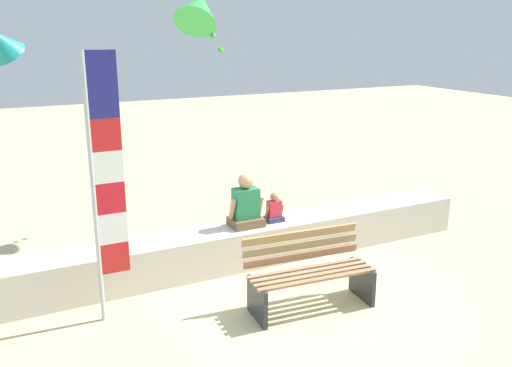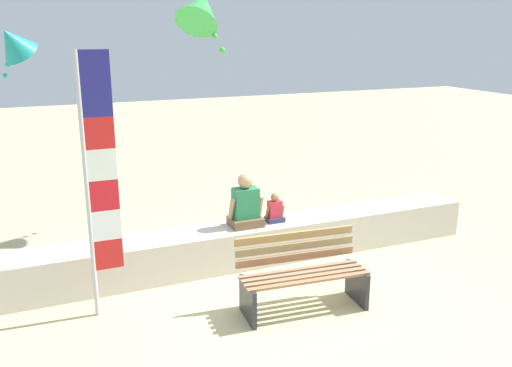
% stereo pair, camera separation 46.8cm
% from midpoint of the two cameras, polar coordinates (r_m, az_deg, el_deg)
% --- Properties ---
extents(ground_plane, '(40.00, 40.00, 0.00)m').
position_cam_midpoint_polar(ground_plane, '(7.01, 2.28, -11.80)').
color(ground_plane, '#CCC08B').
extents(seawall_ledge, '(6.95, 0.64, 0.56)m').
position_cam_midpoint_polar(seawall_ledge, '(7.93, -2.13, -6.20)').
color(seawall_ledge, beige).
rests_on(seawall_ledge, ground).
extents(park_bench, '(1.56, 0.73, 0.88)m').
position_cam_midpoint_polar(park_bench, '(6.67, 3.47, -9.37)').
color(park_bench, '#A4714F').
rests_on(park_bench, ground).
extents(person_adult, '(0.50, 0.37, 0.76)m').
position_cam_midpoint_polar(person_adult, '(7.69, -2.80, -2.33)').
color(person_adult, brown).
rests_on(person_adult, seawall_ledge).
extents(person_child, '(0.28, 0.21, 0.43)m').
position_cam_midpoint_polar(person_child, '(7.91, 0.20, -2.78)').
color(person_child, '#303155').
rests_on(person_child, seawall_ledge).
extents(flag_banner, '(0.37, 0.05, 3.03)m').
position_cam_midpoint_polar(flag_banner, '(6.23, -17.65, 0.60)').
color(flag_banner, '#B7B7BC').
rests_on(flag_banner, ground).
extents(kite_teal, '(0.94, 0.90, 0.94)m').
position_cam_midpoint_polar(kite_teal, '(9.75, -26.30, 12.93)').
color(kite_teal, teal).
extents(kite_green, '(0.94, 0.96, 0.96)m').
position_cam_midpoint_polar(kite_green, '(7.79, -7.76, 17.47)').
color(kite_green, green).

